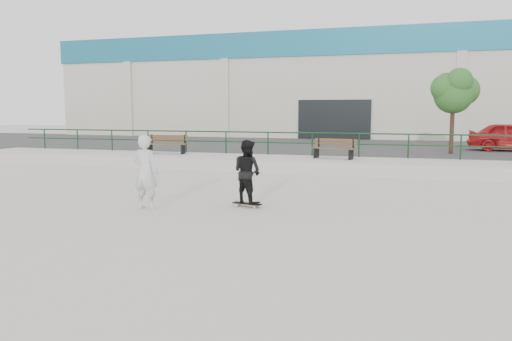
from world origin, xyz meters
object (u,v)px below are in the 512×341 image
(skateboard, at_px, (247,204))
(bench_left, at_px, (167,144))
(tree, at_px, (454,90))
(standing_skater, at_px, (247,172))
(seated_skater, at_px, (146,172))
(bench_right, at_px, (334,149))

(skateboard, bearing_deg, bench_left, 138.33)
(bench_left, relative_size, tree, 0.51)
(bench_left, distance_m, tree, 13.25)
(bench_left, bearing_deg, standing_skater, -60.04)
(bench_left, height_order, tree, tree)
(tree, bearing_deg, bench_left, -163.03)
(standing_skater, distance_m, seated_skater, 2.55)
(bench_right, height_order, tree, tree)
(skateboard, bearing_deg, tree, 75.12)
(standing_skater, bearing_deg, skateboard, 24.49)
(seated_skater, bearing_deg, bench_left, -62.27)
(bench_left, bearing_deg, tree, 8.89)
(tree, bearing_deg, seated_skater, -121.32)
(tree, relative_size, standing_skater, 2.35)
(standing_skater, xyz_separation_m, seated_skater, (-2.33, -1.03, 0.03))
(tree, xyz_separation_m, skateboard, (-5.79, -12.32, -3.30))
(bench_right, relative_size, skateboard, 2.32)
(bench_right, height_order, standing_skater, standing_skater)
(bench_right, distance_m, skateboard, 8.51)
(bench_left, height_order, seated_skater, seated_skater)
(bench_left, height_order, standing_skater, standing_skater)
(bench_right, bearing_deg, standing_skater, -84.71)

